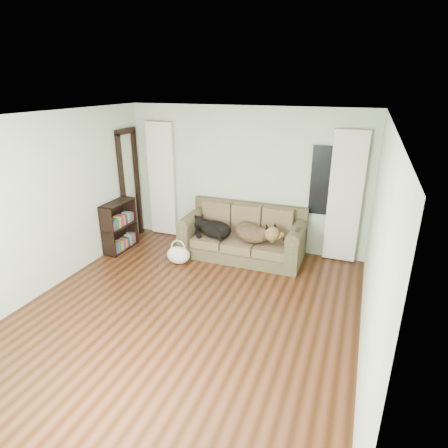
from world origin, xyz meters
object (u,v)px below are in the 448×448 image
(sofa, at_px, (242,233))
(dog_black_lab, at_px, (213,229))
(dog_shepherd, at_px, (254,233))
(tote_bag, at_px, (178,255))
(bookshelf, at_px, (119,224))

(sofa, relative_size, dog_black_lab, 3.23)
(dog_shepherd, relative_size, tote_bag, 1.76)
(dog_black_lab, height_order, dog_shepherd, dog_shepherd)
(dog_shepherd, bearing_deg, tote_bag, 63.53)
(dog_shepherd, bearing_deg, dog_black_lab, 37.79)
(dog_black_lab, bearing_deg, dog_shepherd, 31.48)
(dog_black_lab, height_order, tote_bag, dog_black_lab)
(sofa, xyz_separation_m, bookshelf, (-2.23, -0.53, 0.05))
(dog_shepherd, height_order, tote_bag, dog_shepherd)
(dog_shepherd, bearing_deg, sofa, 23.20)
(dog_black_lab, bearing_deg, tote_bag, -95.70)
(sofa, relative_size, bookshelf, 2.31)
(sofa, distance_m, dog_shepherd, 0.24)
(dog_black_lab, height_order, bookshelf, bookshelf)
(dog_black_lab, distance_m, bookshelf, 1.76)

